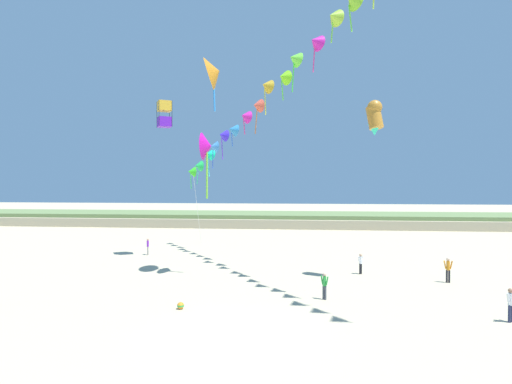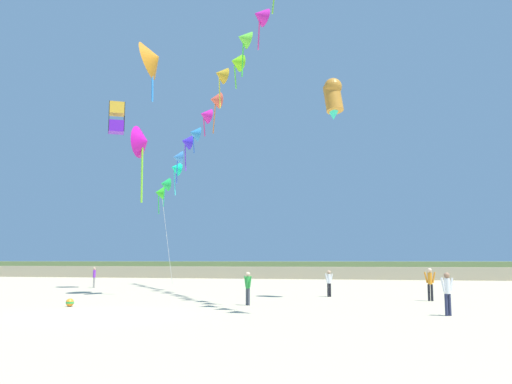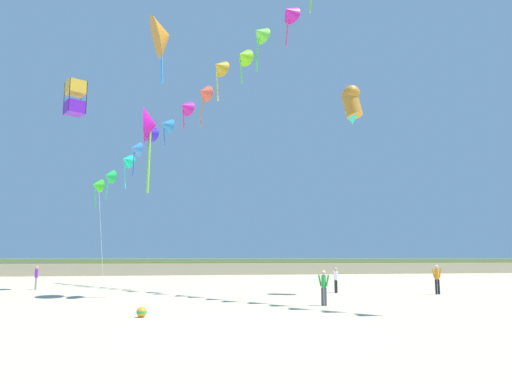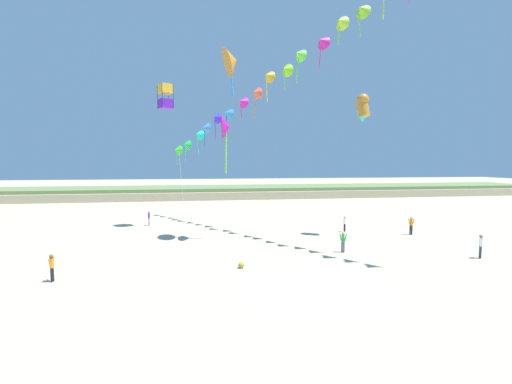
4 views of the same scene
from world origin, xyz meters
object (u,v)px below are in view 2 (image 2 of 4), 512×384
person_far_left (94,276)px  large_kite_low_lead (333,97)px  person_mid_center (430,282)px  person_far_center (329,281)px  person_near_right (248,286)px  person_far_right (447,291)px  large_kite_high_solo (153,59)px  beach_ball (70,303)px  large_kite_mid_trail (117,118)px  large_kite_outer_drift (143,142)px

person_far_left → large_kite_low_lead: large_kite_low_lead is taller
person_far_left → person_mid_center: bearing=-18.8°
person_mid_center → person_far_center: person_mid_center is taller
person_near_right → person_far_center: bearing=65.8°
person_far_center → person_far_right: bearing=-60.8°
large_kite_high_solo → beach_ball: (-0.18, -7.74, -14.25)m
large_kite_low_lead → large_kite_mid_trail: size_ratio=1.04×
large_kite_outer_drift → large_kite_low_lead: bearing=-1.2°
person_far_right → large_kite_low_lead: (-4.82, 7.83, 10.17)m
large_kite_low_lead → beach_ball: bearing=-146.4°
person_far_left → beach_ball: size_ratio=4.24×
large_kite_low_lead → large_kite_outer_drift: large_kite_low_lead is taller
person_far_center → beach_ball: (-10.65, -9.30, -0.68)m
person_far_right → large_kite_low_lead: size_ratio=0.67×
person_far_left → person_far_right: person_far_right is taller
large_kite_mid_trail → large_kite_outer_drift: large_kite_mid_trail is taller
person_far_center → beach_ball: 14.16m
beach_ball → person_far_center: bearing=41.1°
person_mid_center → large_kite_low_lead: 11.20m
beach_ball → person_near_right: bearing=18.4°
person_near_right → large_kite_low_lead: (3.64, 4.95, 10.22)m
person_mid_center → person_far_left: size_ratio=1.09×
person_mid_center → person_far_left: (-23.68, 8.05, -0.08)m
person_near_right → large_kite_high_solo: bearing=144.9°
large_kite_outer_drift → beach_ball: size_ratio=13.08×
person_far_right → large_kite_low_lead: large_kite_low_lead is taller
person_near_right → person_far_right: person_far_right is taller
large_kite_high_solo → large_kite_low_lead: bearing=-1.4°
large_kite_high_solo → large_kite_outer_drift: large_kite_high_solo is taller
person_mid_center → person_far_center: (-5.36, 2.02, -0.10)m
large_kite_high_solo → large_kite_outer_drift: size_ratio=0.85×
person_far_right → person_near_right: bearing=161.2°
beach_ball → large_kite_mid_trail: bearing=111.7°
person_far_right → large_kite_high_solo: bearing=153.0°
person_far_center → person_far_left: bearing=161.8°
person_near_right → large_kite_low_lead: size_ratio=0.64×
large_kite_mid_trail → large_kite_high_solo: (5.87, -6.55, 1.67)m
person_far_center → person_near_right: bearing=-114.2°
person_far_center → large_kite_high_solo: size_ratio=0.37×
person_near_right → large_kite_mid_trail: (-13.28, 11.77, 11.87)m
large_kite_mid_trail → large_kite_high_solo: large_kite_high_solo is taller
person_near_right → large_kite_low_lead: large_kite_low_lead is taller
large_kite_high_solo → person_near_right: bearing=-35.1°
person_near_right → person_far_left: person_far_left is taller
person_far_right → beach_ball: person_far_right is taller
beach_ball → large_kite_outer_drift: bearing=92.5°
person_near_right → person_mid_center: (8.41, 4.76, 0.08)m
person_far_left → large_kite_outer_drift: bearing=-46.1°
person_far_left → person_far_center: 19.28m
person_far_right → beach_ball: 16.08m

